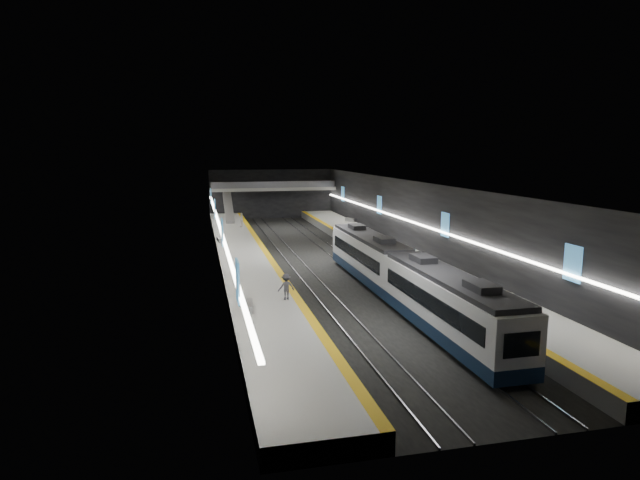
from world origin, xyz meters
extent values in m
plane|color=black|center=(0.00, 0.00, 0.00)|extent=(70.00, 70.00, 0.00)
cube|color=beige|center=(0.00, 0.00, 8.00)|extent=(20.00, 70.00, 0.04)
cube|color=black|center=(-10.00, 0.00, 4.00)|extent=(0.04, 70.00, 8.00)
cube|color=black|center=(10.00, 0.00, 4.00)|extent=(0.04, 70.00, 8.00)
cube|color=black|center=(0.00, 35.00, 4.00)|extent=(20.00, 0.04, 8.00)
cube|color=black|center=(0.00, -35.00, 4.00)|extent=(20.00, 0.04, 8.00)
cube|color=slate|center=(-7.50, 0.00, 0.50)|extent=(5.00, 70.00, 1.00)
cube|color=#B7B7B2|center=(-7.50, 0.00, 1.01)|extent=(5.00, 70.00, 0.02)
cube|color=yellow|center=(-5.30, 0.00, 1.02)|extent=(0.60, 70.00, 0.02)
cube|color=slate|center=(7.50, 0.00, 0.50)|extent=(5.00, 70.00, 1.00)
cube|color=#B7B7B2|center=(7.50, 0.00, 1.01)|extent=(5.00, 70.00, 0.02)
cube|color=yellow|center=(5.30, 0.00, 1.02)|extent=(0.60, 70.00, 0.02)
cube|color=gray|center=(-3.22, 0.00, 0.06)|extent=(0.08, 70.00, 0.12)
cube|color=gray|center=(-1.78, 0.00, 0.06)|extent=(0.08, 70.00, 0.12)
cube|color=gray|center=(1.78, 0.00, 0.06)|extent=(0.08, 70.00, 0.12)
cube|color=gray|center=(3.22, 0.00, 0.06)|extent=(0.08, 70.00, 0.12)
cube|color=#10213B|center=(2.50, -23.81, 0.75)|extent=(2.65, 15.00, 0.80)
cube|color=white|center=(2.50, -23.81, 2.40)|extent=(2.65, 15.00, 2.50)
cube|color=black|center=(2.50, -23.81, 3.80)|extent=(2.44, 14.25, 0.30)
cube|color=black|center=(2.50, -23.81, 2.45)|extent=(2.69, 13.20, 1.00)
cube|color=black|center=(2.50, -31.33, 2.35)|extent=(1.85, 0.05, 1.20)
cube|color=#10213B|center=(2.50, -8.81, 0.75)|extent=(2.65, 15.00, 0.80)
cube|color=white|center=(2.50, -8.81, 2.40)|extent=(2.65, 15.00, 2.50)
cube|color=black|center=(2.50, -8.81, 3.80)|extent=(2.44, 14.25, 0.30)
cube|color=black|center=(2.50, -8.81, 2.45)|extent=(2.69, 13.20, 1.00)
cube|color=black|center=(2.50, -16.33, 2.35)|extent=(1.85, 0.05, 1.20)
cube|color=#3E84BB|center=(-9.92, -25.00, 4.50)|extent=(0.10, 1.50, 2.20)
cube|color=#3E84BB|center=(-9.92, -8.00, 4.50)|extent=(0.10, 1.50, 2.20)
cube|color=#3E84BB|center=(-9.92, 10.00, 4.50)|extent=(0.10, 1.50, 2.20)
cube|color=#3E84BB|center=(-9.92, 27.00, 4.50)|extent=(0.10, 1.50, 2.20)
cube|color=#3E84BB|center=(9.92, -25.00, 4.50)|extent=(0.10, 1.50, 2.20)
cube|color=#3E84BB|center=(9.92, -8.00, 4.50)|extent=(0.10, 1.50, 2.20)
cube|color=#3E84BB|center=(9.92, 10.00, 4.50)|extent=(0.10, 1.50, 2.20)
cube|color=#3E84BB|center=(9.92, 27.00, 4.50)|extent=(0.10, 1.50, 2.20)
cube|color=white|center=(-9.80, 0.00, 3.80)|extent=(0.25, 68.60, 0.12)
cube|color=white|center=(9.80, 0.00, 3.80)|extent=(0.25, 68.60, 0.12)
cube|color=gray|center=(0.00, 33.00, 5.00)|extent=(20.00, 3.00, 0.50)
cube|color=#47474C|center=(0.00, 31.55, 5.75)|extent=(19.60, 0.08, 1.00)
cube|color=#99999E|center=(-7.50, 26.00, 2.90)|extent=(1.20, 7.50, 3.92)
cube|color=#99999E|center=(-8.84, -18.59, 1.24)|extent=(0.73, 2.04, 0.49)
cube|color=#99999E|center=(-9.50, 7.88, 1.23)|extent=(0.74, 1.90, 0.45)
cube|color=#99999E|center=(8.57, -21.33, 1.25)|extent=(1.01, 2.12, 0.50)
cube|color=#99999E|center=(9.50, 21.10, 1.24)|extent=(1.29, 2.00, 0.48)
imported|color=#C64A53|center=(5.64, -8.40, 1.84)|extent=(0.56, 0.70, 1.68)
imported|color=teal|center=(6.40, -9.35, 1.84)|extent=(0.90, 1.00, 1.69)
imported|color=silver|center=(-6.23, 18.87, 1.95)|extent=(0.62, 1.17, 1.90)
imported|color=#46474F|center=(-6.09, -16.86, 1.90)|extent=(1.26, 0.86, 1.81)
camera|label=1|loc=(-11.76, -52.03, 11.20)|focal=30.00mm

